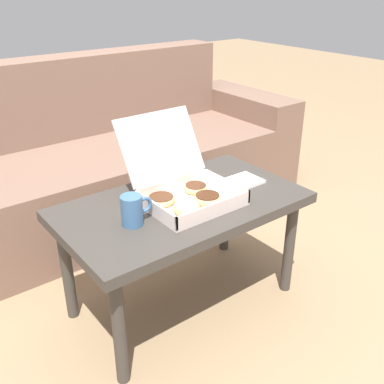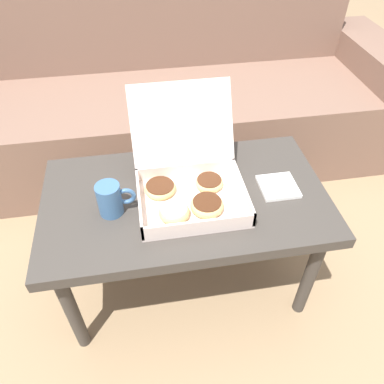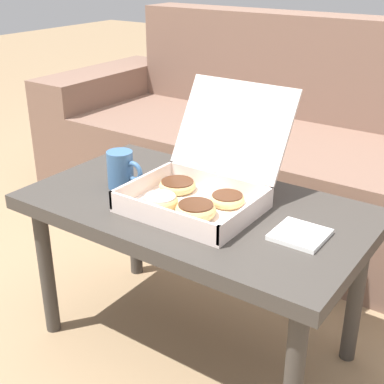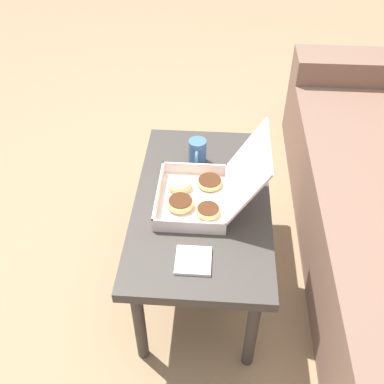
{
  "view_description": "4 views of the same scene",
  "coord_description": "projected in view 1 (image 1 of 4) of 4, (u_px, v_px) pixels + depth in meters",
  "views": [
    {
      "loc": [
        -0.88,
        -1.33,
        1.24
      ],
      "look_at": [
        0.02,
        -0.16,
        0.52
      ],
      "focal_mm": 42.0,
      "sensor_mm": 36.0,
      "label": 1
    },
    {
      "loc": [
        -0.12,
        -0.98,
        1.31
      ],
      "look_at": [
        0.02,
        -0.16,
        0.52
      ],
      "focal_mm": 35.0,
      "sensor_mm": 36.0,
      "label": 2
    },
    {
      "loc": [
        0.73,
        -1.19,
        1.09
      ],
      "look_at": [
        0.02,
        -0.16,
        0.52
      ],
      "focal_mm": 50.0,
      "sensor_mm": 36.0,
      "label": 3
    },
    {
      "loc": [
        1.27,
        -0.07,
        1.66
      ],
      "look_at": [
        0.02,
        -0.16,
        0.52
      ],
      "focal_mm": 42.0,
      "sensor_mm": 36.0,
      "label": 4
    }
  ],
  "objects": [
    {
      "name": "coffee_table",
      "position": [
        182.0,
        214.0,
        1.71
      ],
      "size": [
        0.93,
        0.52,
        0.47
      ],
      "color": "#3D3833",
      "rests_on": "ground_plane"
    },
    {
      "name": "ground_plane",
      "position": [
        167.0,
        287.0,
        1.97
      ],
      "size": [
        12.0,
        12.0,
        0.0
      ],
      "primitive_type": "plane",
      "color": "#937756"
    },
    {
      "name": "pastry_box",
      "position": [
        184.0,
        188.0,
        1.67
      ],
      "size": [
        0.33,
        0.4,
        0.29
      ],
      "color": "silver",
      "rests_on": "coffee_table"
    },
    {
      "name": "couch",
      "position": [
        82.0,
        170.0,
        2.41
      ],
      "size": [
        2.52,
        0.78,
        0.85
      ],
      "color": "#7A5B4C",
      "rests_on": "ground_plane"
    },
    {
      "name": "napkin_stack",
      "position": [
        245.0,
        180.0,
        1.84
      ],
      "size": [
        0.12,
        0.12,
        0.01
      ],
      "color": "white",
      "rests_on": "coffee_table"
    },
    {
      "name": "coffee_mug",
      "position": [
        133.0,
        210.0,
        1.51
      ],
      "size": [
        0.12,
        0.07,
        0.11
      ],
      "color": "#3D6693",
      "rests_on": "coffee_table"
    }
  ]
}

